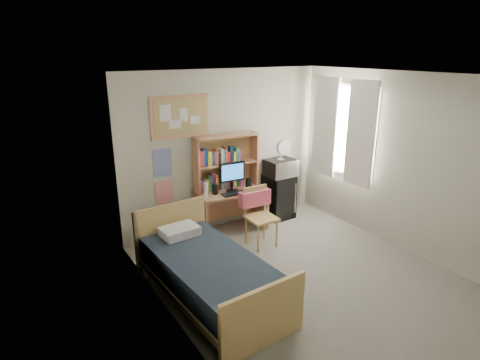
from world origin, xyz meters
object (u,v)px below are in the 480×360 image
desk_chair (262,218)px  bed (210,279)px  mini_fridge (279,196)px  bulletin_board (180,117)px  microwave (280,168)px  desk_fan (281,150)px  desk (231,210)px  speaker_left (215,189)px  monitor (232,177)px  speaker_right (248,183)px

desk_chair → bed: size_ratio=0.46×
desk_chair → mini_fridge: desk_chair is taller
bed → desk_chair: bearing=28.6°
mini_fridge → bulletin_board: bearing=170.8°
desk_chair → microwave: (0.90, 0.73, 0.47)m
bulletin_board → desk_fan: bulletin_board is taller
desk → mini_fridge: mini_fridge is taller
microwave → speaker_left: bearing=-178.2°
bulletin_board → mini_fridge: bulletin_board is taller
speaker_left → desk_fan: size_ratio=0.51×
desk → speaker_left: 0.53m
bed → desk_fan: size_ratio=6.25×
desk → microwave: bearing=4.8°
desk → desk_fan: bearing=4.8°
monitor → desk_fan: (1.03, 0.08, 0.29)m
microwave → monitor: bearing=-176.4°
bulletin_board → monitor: (0.69, -0.35, -0.98)m
desk_chair → bed: desk_chair is taller
bulletin_board → mini_fridge: (1.72, -0.24, -1.53)m
mini_fridge → bed: size_ratio=0.39×
bulletin_board → speaker_left: 1.24m
bulletin_board → desk_chair: 1.95m
desk_chair → mini_fridge: size_ratio=1.18×
desk → speaker_right: 0.54m
speaker_left → microwave: microwave is taller
desk_chair → desk_fan: 1.39m
desk_chair → microwave: microwave is taller
desk → speaker_left: speaker_left is taller
mini_fridge → speaker_left: bearing=-177.4°
bulletin_board → bed: bearing=-105.3°
speaker_right → desk_fan: (0.73, 0.10, 0.44)m
desk_chair → bed: (-1.32, -0.82, -0.18)m
desk_chair → desk: bearing=101.9°
bed → bulletin_board: bearing=71.3°
monitor → speaker_left: bearing=180.0°
monitor → speaker_left: monitor is taller
bulletin_board → microwave: bulletin_board is taller
speaker_left → desk_fan: bearing=6.3°
mini_fridge → speaker_right: size_ratio=4.58×
bed → speaker_left: bearing=55.7°
speaker_left → desk_fan: 1.40m
bed → speaker_right: 2.14m
microwave → desk_fan: desk_fan is taller
bulletin_board → speaker_right: 1.54m
mini_fridge → monitor: (-1.03, -0.10, 0.55)m
bed → microwave: microwave is taller
bulletin_board → microwave: size_ratio=1.87×
desk_fan → monitor: bearing=-176.4°
desk → speaker_left: size_ratio=6.93×
desk_chair → desk_fan: desk_fan is taller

